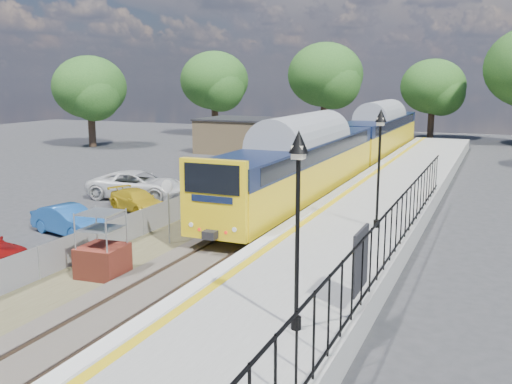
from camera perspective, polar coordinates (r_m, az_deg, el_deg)
The scene contains 16 objects.
ground at distance 19.49m, azimuth -7.56°, elevation -8.63°, with size 120.00×120.00×0.00m, color #2D2D30.
track_bed at distance 28.02m, azimuth 1.77°, elevation -2.21°, with size 5.90×80.00×0.29m.
platform at distance 25.03m, azimuth 10.35°, elevation -3.17°, with size 5.00×70.00×0.90m, color gray.
platform_edge at distance 25.45m, azimuth 5.86°, elevation -1.76°, with size 0.90×70.00×0.01m.
victorian_lamp_south at distance 12.56m, azimuth 4.23°, elevation 0.73°, with size 0.44×0.44×4.60m.
victorian_lamp_north at distance 22.21m, azimuth 12.29°, elevation 5.04°, with size 0.44×0.44×4.60m.
palisade_fence at distance 18.77m, azimuth 13.46°, elevation -3.75°, with size 0.12×26.00×2.00m.
wire_fence at distance 31.47m, azimuth -2.98°, elevation 0.21°, with size 0.06×52.00×1.20m.
outbuilding at distance 51.40m, azimuth -0.20°, elevation 5.52°, with size 10.80×10.10×3.12m.
tree_line at distance 58.25m, azimuth 15.61°, elevation 10.79°, with size 56.80×43.80×11.88m.
train at distance 39.91m, azimuth 9.44°, elevation 4.93°, with size 2.82×40.83×3.51m.
brick_plinth at distance 19.87m, azimuth -15.14°, elevation -5.20°, with size 1.52×1.52×2.30m.
speed_sign at distance 22.99m, azimuth -8.79°, elevation -0.89°, with size 0.54×0.14×2.69m.
car_blue at distance 25.80m, azimuth -18.19°, elevation -2.71°, with size 1.34×3.84×1.26m, color #1A4F9C.
car_yellow at distance 29.60m, azimuth -11.81°, elevation -0.82°, with size 1.52×3.75×1.09m, color gold.
car_white at distance 32.72m, azimuth -11.75°, elevation 0.70°, with size 2.54×5.50×1.53m, color silver.
Camera 1 is at (9.53, -15.68, 6.56)m, focal length 40.00 mm.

